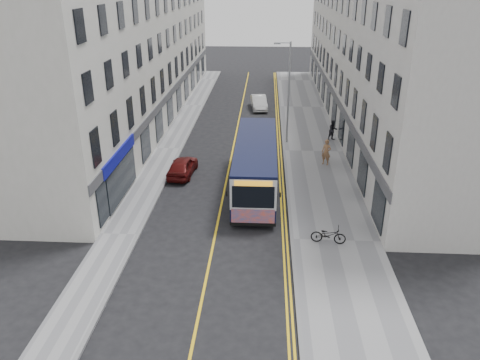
# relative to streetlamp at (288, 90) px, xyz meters

# --- Properties ---
(ground) EXTENTS (140.00, 140.00, 0.00)m
(ground) POSITION_rel_streetlamp_xyz_m (-4.17, -14.00, -4.38)
(ground) COLOR black
(ground) RESTS_ON ground
(pavement_east) EXTENTS (4.50, 64.00, 0.12)m
(pavement_east) POSITION_rel_streetlamp_xyz_m (2.08, -2.00, -4.32)
(pavement_east) COLOR gray
(pavement_east) RESTS_ON ground
(pavement_west) EXTENTS (2.00, 64.00, 0.12)m
(pavement_west) POSITION_rel_streetlamp_xyz_m (-9.17, -2.00, -4.32)
(pavement_west) COLOR gray
(pavement_west) RESTS_ON ground
(kerb_east) EXTENTS (0.18, 64.00, 0.13)m
(kerb_east) POSITION_rel_streetlamp_xyz_m (-0.17, -2.00, -4.32)
(kerb_east) COLOR slate
(kerb_east) RESTS_ON ground
(kerb_west) EXTENTS (0.18, 64.00, 0.13)m
(kerb_west) POSITION_rel_streetlamp_xyz_m (-8.17, -2.00, -4.32)
(kerb_west) COLOR slate
(kerb_west) RESTS_ON ground
(road_centre_line) EXTENTS (0.12, 64.00, 0.01)m
(road_centre_line) POSITION_rel_streetlamp_xyz_m (-4.17, -2.00, -4.38)
(road_centre_line) COLOR yellow
(road_centre_line) RESTS_ON ground
(road_dbl_yellow_inner) EXTENTS (0.10, 64.00, 0.01)m
(road_dbl_yellow_inner) POSITION_rel_streetlamp_xyz_m (-0.62, -2.00, -4.38)
(road_dbl_yellow_inner) COLOR yellow
(road_dbl_yellow_inner) RESTS_ON ground
(road_dbl_yellow_outer) EXTENTS (0.10, 64.00, 0.01)m
(road_dbl_yellow_outer) POSITION_rel_streetlamp_xyz_m (-0.42, -2.00, -4.38)
(road_dbl_yellow_outer) COLOR yellow
(road_dbl_yellow_outer) RESTS_ON ground
(terrace_east) EXTENTS (6.00, 46.00, 13.00)m
(terrace_east) POSITION_rel_streetlamp_xyz_m (7.33, 7.00, 2.12)
(terrace_east) COLOR silver
(terrace_east) RESTS_ON ground
(terrace_west) EXTENTS (6.00, 46.00, 13.00)m
(terrace_west) POSITION_rel_streetlamp_xyz_m (-13.17, 7.00, 2.12)
(terrace_west) COLOR silver
(terrace_west) RESTS_ON ground
(streetlamp) EXTENTS (1.32, 0.18, 8.00)m
(streetlamp) POSITION_rel_streetlamp_xyz_m (0.00, 0.00, 0.00)
(streetlamp) COLOR #999DA2
(streetlamp) RESTS_ON ground
(city_bus) EXTENTS (2.52, 10.78, 3.13)m
(city_bus) POSITION_rel_streetlamp_xyz_m (-2.21, -8.94, -2.67)
(city_bus) COLOR black
(city_bus) RESTS_ON ground
(bicycle) EXTENTS (1.81, 0.83, 0.92)m
(bicycle) POSITION_rel_streetlamp_xyz_m (1.61, -15.50, -3.80)
(bicycle) COLOR black
(bicycle) RESTS_ON pavement_east
(pedestrian_near) EXTENTS (0.79, 0.68, 1.83)m
(pedestrian_near) POSITION_rel_streetlamp_xyz_m (2.68, -4.74, -3.35)
(pedestrian_near) COLOR #9A6C46
(pedestrian_near) RESTS_ON pavement_east
(pedestrian_far) EXTENTS (1.00, 0.92, 1.66)m
(pedestrian_far) POSITION_rel_streetlamp_xyz_m (3.83, 0.70, -3.43)
(pedestrian_far) COLOR black
(pedestrian_far) RESTS_ON pavement_east
(car_white) EXTENTS (1.88, 4.22, 1.35)m
(car_white) POSITION_rel_streetlamp_xyz_m (-2.37, 10.51, -3.71)
(car_white) COLOR silver
(car_white) RESTS_ON ground
(car_maroon) EXTENTS (1.82, 3.89, 1.29)m
(car_maroon) POSITION_rel_streetlamp_xyz_m (-7.21, -6.97, -3.74)
(car_maroon) COLOR #550E0E
(car_maroon) RESTS_ON ground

